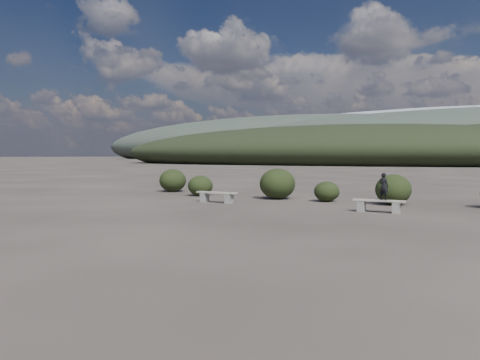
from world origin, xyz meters
The scene contains 10 objects.
ground centered at (0.00, 0.00, 0.00)m, with size 1200.00×1200.00×0.00m, color #2F2925.
bench_left centered at (-2.14, 5.61, 0.27)m, with size 1.80×0.38×0.45m.
bench_right centered at (4.51, 5.43, 0.27)m, with size 1.77×0.44×0.44m.
seated_person centered at (4.67, 5.44, 0.91)m, with size 0.34×0.22×0.94m, color black.
shrub_a centered at (-4.51, 7.99, 0.49)m, with size 1.21×1.21×0.99m, color black.
shrub_b centered at (-0.60, 8.36, 0.69)m, with size 1.61×1.61×1.38m, color black.
shrub_c centered at (1.73, 8.27, 0.43)m, with size 1.08×1.08×0.86m, color black.
shrub_d centered at (4.47, 8.25, 0.61)m, with size 1.39×1.39×1.22m, color black.
shrub_f centered at (-7.34, 9.55, 0.61)m, with size 1.45×1.45×1.22m, color black.
mountain_ridges centered at (-7.48, 339.06, 10.84)m, with size 500.00×400.00×56.00m.
Camera 1 is at (7.99, -10.89, 1.96)m, focal length 35.00 mm.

